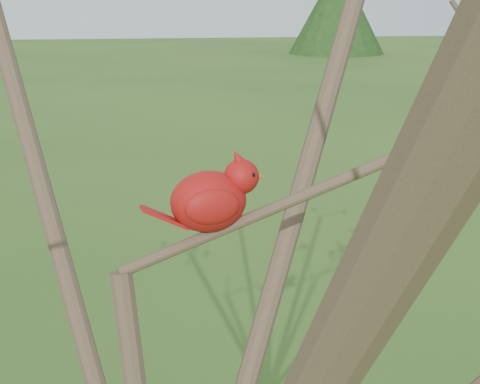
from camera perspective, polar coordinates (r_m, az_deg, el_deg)
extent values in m
ellipsoid|color=#AA160E|center=(1.00, -2.71, -0.81)|extent=(0.13, 0.11, 0.09)
sphere|color=#AA160E|center=(1.01, 0.11, 1.33)|extent=(0.06, 0.06, 0.05)
cone|color=#AA160E|center=(1.00, -0.13, 2.80)|extent=(0.04, 0.04, 0.04)
cone|color=#D85914|center=(1.02, 1.55, 1.31)|extent=(0.03, 0.02, 0.02)
ellipsoid|color=black|center=(1.01, 1.07, 1.22)|extent=(0.02, 0.03, 0.03)
cube|color=#AA160E|center=(0.99, -6.44, -2.17)|extent=(0.07, 0.04, 0.04)
ellipsoid|color=#AA160E|center=(1.03, -3.51, -0.13)|extent=(0.09, 0.04, 0.05)
ellipsoid|color=#AA160E|center=(0.97, -2.37, -1.28)|extent=(0.09, 0.04, 0.05)
cylinder|color=#473526|center=(29.81, 8.31, 15.00)|extent=(0.53, 0.53, 3.52)
cone|color=#183312|center=(29.80, 8.32, 15.29)|extent=(4.11, 4.11, 3.82)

